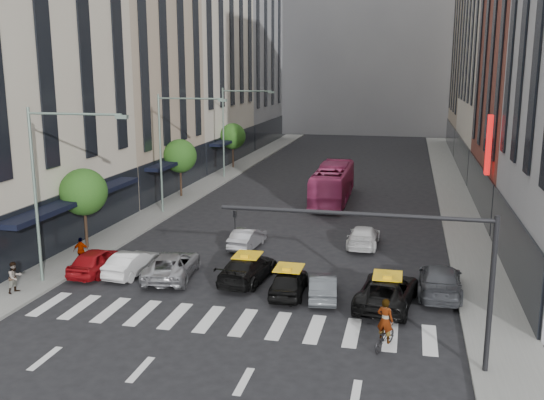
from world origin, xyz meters
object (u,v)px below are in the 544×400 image
Objects in this scene: streetlamp_mid at (172,138)px; streetlamp_far at (232,121)px; car_white_front at (132,263)px; car_red at (97,261)px; bus at (333,183)px; pedestrian_near at (15,277)px; pedestrian_far at (81,251)px; streetlamp_near at (50,173)px; taxi_left at (248,268)px; taxi_center at (289,282)px; motorcycle at (384,337)px.

streetlamp_mid is 16.00m from streetlamp_far.
car_red is at bearing 11.99° from car_white_front.
pedestrian_near is (-12.55, -25.11, -0.62)m from bus.
car_white_front is at bearing 156.78° from pedestrian_far.
streetlamp_near reaches higher than pedestrian_near.
taxi_left is at bearing -50.81° from pedestrian_near.
streetlamp_mid is 13.97m from pedestrian_far.
pedestrian_far is at bearing -10.39° from taxi_center.
taxi_center is at bearing -60.59° from pedestrian_near.
streetlamp_far is 14.93m from bus.
pedestrian_near reaches higher than car_red.
streetlamp_near is 2.16× the size of car_red.
motorcycle is 1.17× the size of pedestrian_far.
streetlamp_near is 1.84× the size of taxi_left.
car_red is 2.65× the size of pedestrian_near.
taxi_center is (2.50, -1.44, -0.02)m from taxi_left.
bus is at bearing -37.56° from streetlamp_far.
streetlamp_far reaches higher than motorcycle.
car_white_front is at bearing 68.00° from bus.
pedestrian_near reaches higher than motorcycle.
car_red is 23.57m from bus.
bus is at bearing -105.85° from car_white_front.
pedestrian_near is (-2.29, -3.91, 0.23)m from car_red.
car_red reaches higher than taxi_left.
streetlamp_far is 2.23× the size of taxi_center.
streetlamp_far is at bearing 14.24° from pedestrian_near.
streetlamp_near is 18.05m from motorcycle.
streetlamp_mid is 14.15m from bus.
pedestrian_near is (-13.18, -3.06, 0.25)m from taxi_center.
streetlamp_mid is 19.68m from taxi_center.
pedestrian_far reaches higher than motorcycle.
car_red is 10.92m from taxi_center.
car_red reaches higher than taxi_center.
car_white_front is at bearing -77.46° from streetlamp_mid.
taxi_center is (8.90, -1.07, 0.03)m from car_white_front.
car_red is at bearing 63.69° from bus.
car_white_front is (3.04, -29.68, -5.24)m from streetlamp_far.
car_red is 4.54m from pedestrian_near.
car_red is 0.37× the size of bus.
taxi_center is at bearing 91.15° from bus.
taxi_center is 2.61× the size of pedestrian_far.
bus is 7.08× the size of pedestrian_near.
streetlamp_mid is at bearing -53.50° from taxi_center.
streetlamp_far is 29.47m from pedestrian_far.
pedestrian_near is at bearing -92.09° from streetlamp_far.
motorcycle is at bearing -79.44° from pedestrian_near.
taxi_left is 2.69× the size of motorcycle.
car_red is 2.70× the size of pedestrian_far.
streetlamp_mid is 18.54m from pedestrian_near.
streetlamp_mid is 2.23× the size of taxi_center.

